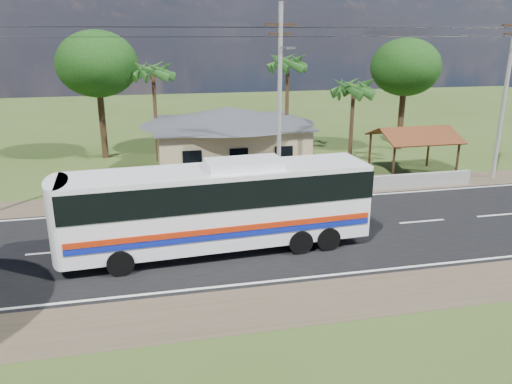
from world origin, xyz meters
TOP-DOWN VIEW (x-y plane):
  - ground at (0.00, 0.00)m, footprint 120.00×120.00m
  - road at (0.00, 0.00)m, footprint 120.00×16.00m
  - house at (1.00, 13.00)m, footprint 12.40×10.00m
  - waiting_shed at (13.00, 8.50)m, footprint 5.20×4.48m
  - concrete_barrier at (12.00, 5.60)m, footprint 7.00×0.30m
  - utility_poles at (2.67, 6.49)m, footprint 32.80×2.22m
  - palm_near at (9.50, 11.00)m, footprint 2.80×2.80m
  - palm_mid at (6.00, 15.50)m, footprint 2.80×2.80m
  - palm_far at (-4.00, 16.00)m, footprint 2.80×2.80m
  - tree_behind_house at (-8.00, 18.00)m, footprint 6.00×6.00m
  - tree_behind_shed at (16.00, 16.00)m, footprint 5.60×5.60m
  - coach_bus at (-1.71, -1.31)m, footprint 13.44×3.65m
  - motorcycle at (0.59, 7.24)m, footprint 1.93×0.87m

SIDE VIEW (x-z plane):
  - ground at x=0.00m, z-range 0.00..0.00m
  - road at x=0.00m, z-range -0.01..0.02m
  - concrete_barrier at x=12.00m, z-range 0.00..0.90m
  - motorcycle at x=0.59m, z-range 0.00..0.98m
  - coach_bus at x=-1.71m, z-range 0.30..4.42m
  - house at x=1.00m, z-range 0.14..5.14m
  - waiting_shed at x=13.00m, z-range 1.05..4.40m
  - palm_near at x=9.50m, z-range 2.36..9.06m
  - utility_poles at x=2.67m, z-range 0.27..11.27m
  - palm_far at x=-4.00m, z-range 2.83..10.53m
  - tree_behind_shed at x=16.00m, z-range 2.17..11.19m
  - tree_behind_house at x=-8.00m, z-range 2.31..11.92m
  - palm_mid at x=6.00m, z-range 3.06..11.26m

